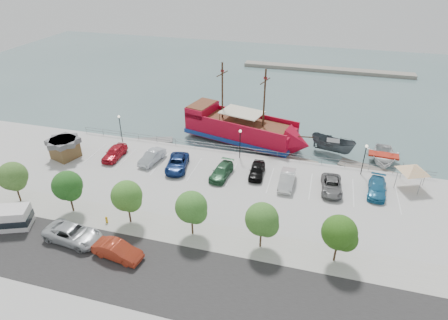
# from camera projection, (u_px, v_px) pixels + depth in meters

# --- Properties ---
(ground) EXTENTS (160.00, 160.00, 0.00)m
(ground) POSITION_uv_depth(u_px,v_px,m) (227.00, 189.00, 46.85)
(ground) COLOR #486566
(street) EXTENTS (100.00, 8.00, 0.04)m
(street) POSITION_uv_depth(u_px,v_px,m) (180.00, 279.00, 33.00)
(street) COLOR #262423
(street) RESTS_ON land_slab
(sidewalk) EXTENTS (100.00, 4.00, 0.05)m
(sidewalk) POSITION_uv_depth(u_px,v_px,m) (202.00, 235.00, 38.00)
(sidewalk) COLOR #A19E94
(sidewalk) RESTS_ON land_slab
(seawall_railing) EXTENTS (50.00, 0.06, 1.00)m
(seawall_railing) POSITION_uv_depth(u_px,v_px,m) (242.00, 150.00, 52.59)
(seawall_railing) COLOR slate
(seawall_railing) RESTS_ON land_slab
(far_shore) EXTENTS (40.00, 3.00, 0.80)m
(far_shore) POSITION_uv_depth(u_px,v_px,m) (326.00, 69.00, 90.20)
(far_shore) COLOR gray
(far_shore) RESTS_ON ground
(pirate_ship) EXTENTS (20.18, 9.83, 12.50)m
(pirate_ship) POSITION_uv_depth(u_px,v_px,m) (249.00, 131.00, 56.56)
(pirate_ship) COLOR #A5061F
(pirate_ship) RESTS_ON ground
(patrol_boat) EXTENTS (7.01, 4.58, 2.54)m
(patrol_boat) POSITION_uv_depth(u_px,v_px,m) (332.00, 146.00, 54.10)
(patrol_boat) COLOR #42494E
(patrol_boat) RESTS_ON ground
(speedboat) EXTENTS (5.22, 7.00, 1.39)m
(speedboat) POSITION_uv_depth(u_px,v_px,m) (383.00, 158.00, 52.45)
(speedboat) COLOR silver
(speedboat) RESTS_ON ground
(dock_west) EXTENTS (7.11, 4.20, 0.39)m
(dock_west) POSITION_uv_depth(u_px,v_px,m) (150.00, 141.00, 57.86)
(dock_west) COLOR slate
(dock_west) RESTS_ON ground
(dock_mid) EXTENTS (6.77, 3.19, 0.37)m
(dock_mid) POSITION_uv_depth(u_px,v_px,m) (294.00, 160.00, 52.75)
(dock_mid) COLOR gray
(dock_mid) RESTS_ON ground
(dock_east) EXTENTS (8.14, 4.66, 0.45)m
(dock_east) POSITION_uv_depth(u_px,v_px,m) (368.00, 170.00, 50.42)
(dock_east) COLOR slate
(dock_east) RESTS_ON ground
(shed) EXTENTS (4.27, 4.27, 2.79)m
(shed) POSITION_uv_depth(u_px,v_px,m) (64.00, 148.00, 51.18)
(shed) COLOR brown
(shed) RESTS_ON land_slab
(canopy_tent) EXTENTS (5.52, 5.52, 3.54)m
(canopy_tent) POSITION_uv_depth(u_px,v_px,m) (414.00, 165.00, 44.08)
(canopy_tent) COLOR slate
(canopy_tent) RESTS_ON land_slab
(street_van) EXTENTS (6.20, 3.32, 1.66)m
(street_van) POSITION_uv_depth(u_px,v_px,m) (73.00, 234.00, 36.96)
(street_van) COLOR #B9BCC0
(street_van) RESTS_ON street
(street_sedan) EXTENTS (5.05, 2.34, 1.60)m
(street_sedan) POSITION_uv_depth(u_px,v_px,m) (117.00, 251.00, 34.97)
(street_sedan) COLOR #AD331C
(street_sedan) RESTS_ON street
(fire_hydrant) EXTENTS (0.27, 0.27, 0.78)m
(fire_hydrant) POSITION_uv_depth(u_px,v_px,m) (107.00, 219.00, 39.52)
(fire_hydrant) COLOR gold
(fire_hydrant) RESTS_ON sidewalk
(lamp_post_left) EXTENTS (0.36, 0.36, 4.28)m
(lamp_post_left) POSITION_uv_depth(u_px,v_px,m) (120.00, 124.00, 54.45)
(lamp_post_left) COLOR black
(lamp_post_left) RESTS_ON land_slab
(lamp_post_mid) EXTENTS (0.36, 0.36, 4.28)m
(lamp_post_mid) POSITION_uv_depth(u_px,v_px,m) (240.00, 139.00, 50.29)
(lamp_post_mid) COLOR black
(lamp_post_mid) RESTS_ON land_slab
(lamp_post_right) EXTENTS (0.36, 0.36, 4.28)m
(lamp_post_right) POSITION_uv_depth(u_px,v_px,m) (365.00, 154.00, 46.59)
(lamp_post_right) COLOR black
(lamp_post_right) RESTS_ON land_slab
(tree_a) EXTENTS (3.30, 3.20, 5.00)m
(tree_a) POSITION_uv_depth(u_px,v_px,m) (13.00, 177.00, 41.35)
(tree_a) COLOR #473321
(tree_a) RESTS_ON sidewalk
(tree_b) EXTENTS (3.30, 3.20, 5.00)m
(tree_b) POSITION_uv_depth(u_px,v_px,m) (68.00, 187.00, 39.73)
(tree_b) COLOR #473321
(tree_b) RESTS_ON sidewalk
(tree_c) EXTENTS (3.30, 3.20, 5.00)m
(tree_c) POSITION_uv_depth(u_px,v_px,m) (128.00, 197.00, 38.11)
(tree_c) COLOR #473321
(tree_c) RESTS_ON sidewalk
(tree_d) EXTENTS (3.30, 3.20, 5.00)m
(tree_d) POSITION_uv_depth(u_px,v_px,m) (192.00, 208.00, 36.49)
(tree_d) COLOR #473321
(tree_d) RESTS_ON sidewalk
(tree_e) EXTENTS (3.30, 3.20, 5.00)m
(tree_e) POSITION_uv_depth(u_px,v_px,m) (263.00, 221.00, 34.87)
(tree_e) COLOR #473321
(tree_e) RESTS_ON sidewalk
(tree_f) EXTENTS (3.30, 3.20, 5.00)m
(tree_f) POSITION_uv_depth(u_px,v_px,m) (341.00, 234.00, 33.25)
(tree_f) COLOR #473321
(tree_f) RESTS_ON sidewalk
(parked_car_a) EXTENTS (1.99, 4.81, 1.63)m
(parked_car_a) POSITION_uv_depth(u_px,v_px,m) (114.00, 152.00, 51.40)
(parked_car_a) COLOR #B31523
(parked_car_a) RESTS_ON land_slab
(parked_car_b) EXTENTS (2.41, 4.86, 1.53)m
(parked_car_b) POSITION_uv_depth(u_px,v_px,m) (152.00, 157.00, 50.44)
(parked_car_b) COLOR #ACB3BB
(parked_car_b) RESTS_ON land_slab
(parked_car_c) EXTENTS (3.55, 5.88, 1.53)m
(parked_car_c) POSITION_uv_depth(u_px,v_px,m) (177.00, 163.00, 48.95)
(parked_car_c) COLOR navy
(parked_car_c) RESTS_ON land_slab
(parked_car_d) EXTENTS (2.47, 5.10, 1.43)m
(parked_car_d) POSITION_uv_depth(u_px,v_px,m) (221.00, 172.00, 47.29)
(parked_car_d) COLOR #275735
(parked_car_d) RESTS_ON land_slab
(parked_car_e) EXTENTS (2.01, 4.53, 1.52)m
(parked_car_e) POSITION_uv_depth(u_px,v_px,m) (257.00, 170.00, 47.48)
(parked_car_e) COLOR black
(parked_car_e) RESTS_ON land_slab
(parked_car_f) EXTENTS (1.73, 4.90, 1.61)m
(parked_car_f) POSITION_uv_depth(u_px,v_px,m) (287.00, 180.00, 45.51)
(parked_car_f) COLOR silver
(parked_car_f) RESTS_ON land_slab
(parked_car_g) EXTENTS (2.66, 5.22, 1.41)m
(parked_car_g) POSITION_uv_depth(u_px,v_px,m) (332.00, 186.00, 44.54)
(parked_car_g) COLOR slate
(parked_car_g) RESTS_ON land_slab
(parked_car_h) EXTENTS (2.53, 5.17, 1.45)m
(parked_car_h) POSITION_uv_depth(u_px,v_px,m) (377.00, 188.00, 44.05)
(parked_car_h) COLOR teal
(parked_car_h) RESTS_ON land_slab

